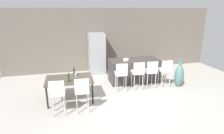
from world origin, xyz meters
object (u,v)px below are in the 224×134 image
Objects in this scene: dining_chair_near at (58,92)px; fruit_bowl at (126,60)px; floor_vase at (179,76)px; bar_chair_left at (121,73)px; kitchen_island at (134,71)px; wine_bottle_inner at (69,78)px; dining_table at (69,80)px; wine_bottle_near at (74,71)px; potted_plant at (151,63)px; bar_chair_right at (151,70)px; refrigerator at (97,53)px; bar_chair_middle at (138,71)px; dining_chair_far at (82,90)px; bar_chair_far at (166,69)px; wine_glass_left at (76,73)px.

dining_chair_near is 4.64× the size of fruit_bowl.
bar_chair_left is at bearing 177.48° from floor_vase.
kitchen_island is 2.96m from wine_bottle_inner.
bar_chair_left is 1.82m from dining_table.
fruit_bowl is at bearing -172.19° from kitchen_island.
bar_chair_left is 1.63m from wine_bottle_near.
floor_vase is 1.99× the size of potted_plant.
dining_chair_near is at bearing -142.12° from potted_plant.
bar_chair_right reaches higher than dining_table.
bar_chair_left is at bearing -77.15° from refrigerator.
dining_chair_near is (-2.76, -1.14, 0.00)m from bar_chair_middle.
wine_bottle_inner is 3.08m from refrigerator.
fruit_bowl is at bearing 19.43° from wine_bottle_near.
bar_chair_right reaches higher than potted_plant.
bar_chair_middle is at bearing 176.51° from floor_vase.
dining_chair_far is 0.57× the size of refrigerator.
floor_vase is at bearing -24.82° from fruit_bowl.
bar_chair_far reaches higher than kitchen_island.
wine_bottle_inner is at bearing -173.61° from floor_vase.
dining_chair_far is at bearing -142.32° from bar_chair_left.
fruit_bowl is at bearing -140.42° from potted_plant.
dining_chair_near is (-0.33, -0.85, 0.02)m from dining_table.
wine_bottle_near reaches higher than kitchen_island.
wine_bottle_inner is 0.99× the size of wine_bottle_near.
potted_plant is (2.19, 2.23, -0.39)m from bar_chair_left.
bar_chair_right is 3.46m from dining_chair_near.
kitchen_island is 3.59× the size of potted_plant.
bar_chair_middle is 1.00× the size of dining_chair_near.
floor_vase is (1.85, -0.86, -0.52)m from fruit_bowl.
fruit_bowl is (2.00, 0.92, 0.09)m from wine_glass_left.
wine_glass_left is (-2.73, -0.16, 0.17)m from bar_chair_right.
bar_chair_left reaches higher than wine_bottle_near.
potted_plant is at bearing 39.58° from fruit_bowl.
bar_chair_middle is at bearing 4.09° from wine_glass_left.
wine_glass_left is (-2.36, -0.97, 0.40)m from kitchen_island.
kitchen_island is 3.50m from dining_chair_near.
floor_vase reaches higher than dining_table.
fruit_bowl is (0.41, 0.76, 0.26)m from bar_chair_left.
floor_vase is at bearing -88.10° from potted_plant.
dining_chair_far is at bearing -139.14° from kitchen_island.
bar_chair_left is 1.61m from wine_glass_left.
wine_bottle_near is (0.19, 0.60, -0.00)m from wine_bottle_inner.
bar_chair_right is 6.03× the size of wine_glass_left.
floor_vase is (2.27, -0.10, -0.27)m from bar_chair_left.
wine_bottle_near reaches higher than dining_table.
bar_chair_far is at bearing -0.66° from wine_bottle_near.
dining_table is (-1.80, -0.28, -0.02)m from bar_chair_left.
dining_chair_far is at bearing -164.51° from floor_vase.
refrigerator is 3.66m from floor_vase.
wine_bottle_inner is at bearing -115.06° from refrigerator.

